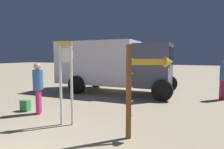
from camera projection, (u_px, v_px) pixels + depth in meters
The scene contains 6 objects.
standing_clock at pixel (66, 75), 5.34m from camera, with size 0.40×0.22×2.29m.
arrow_sign at pixel (145, 77), 4.51m from camera, with size 1.04×0.79×2.18m.
person_near_clock at pixel (38, 86), 6.41m from camera, with size 0.32×0.32×1.69m.
backpack at pixel (26, 106), 6.80m from camera, with size 0.33×0.24×0.38m.
person_distant at pixel (224, 78), 8.43m from camera, with size 0.33×0.33×1.74m.
box_truck_near at pixel (111, 64), 10.24m from camera, with size 6.14×2.44×2.67m.
Camera 1 is at (2.69, -1.43, 1.94)m, focal length 31.25 mm.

